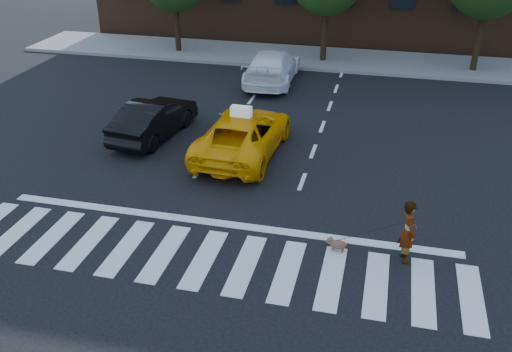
# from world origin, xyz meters

# --- Properties ---
(ground) EXTENTS (120.00, 120.00, 0.00)m
(ground) POSITION_xyz_m (0.00, 0.00, 0.00)
(ground) COLOR black
(ground) RESTS_ON ground
(crosswalk) EXTENTS (13.00, 2.40, 0.01)m
(crosswalk) POSITION_xyz_m (0.00, 0.00, 0.01)
(crosswalk) COLOR silver
(crosswalk) RESTS_ON ground
(stop_line) EXTENTS (12.00, 0.30, 0.01)m
(stop_line) POSITION_xyz_m (0.00, 1.60, 0.01)
(stop_line) COLOR silver
(stop_line) RESTS_ON ground
(sidewalk_far) EXTENTS (30.00, 4.00, 0.15)m
(sidewalk_far) POSITION_xyz_m (0.00, 17.50, 0.07)
(sidewalk_far) COLOR slate
(sidewalk_far) RESTS_ON ground
(taxi) EXTENTS (2.48, 5.04, 1.38)m
(taxi) POSITION_xyz_m (-0.61, 5.92, 0.69)
(taxi) COLOR #FFA905
(taxi) RESTS_ON ground
(black_sedan) EXTENTS (1.91, 4.17, 1.33)m
(black_sedan) POSITION_xyz_m (-3.96, 6.55, 0.66)
(black_sedan) COLOR black
(black_sedan) RESTS_ON ground
(white_suv) EXTENTS (2.14, 4.94, 1.41)m
(white_suv) POSITION_xyz_m (-1.28, 13.43, 0.71)
(white_suv) COLOR white
(white_suv) RESTS_ON ground
(woman) EXTENTS (0.52, 0.65, 1.57)m
(woman) POSITION_xyz_m (4.58, 1.10, 0.78)
(woman) COLOR #999999
(woman) RESTS_ON ground
(dog) EXTENTS (0.57, 0.27, 0.33)m
(dog) POSITION_xyz_m (2.98, 1.09, 0.19)
(dog) COLOR #95664C
(dog) RESTS_ON ground
(taxi_sign) EXTENTS (0.66, 0.31, 0.32)m
(taxi_sign) POSITION_xyz_m (-0.61, 5.72, 1.54)
(taxi_sign) COLOR white
(taxi_sign) RESTS_ON taxi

